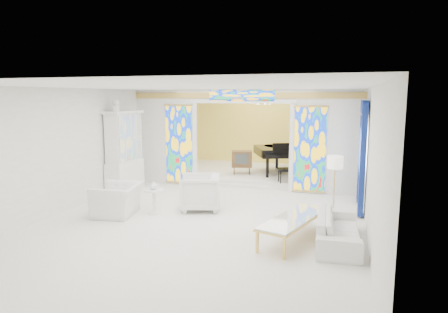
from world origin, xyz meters
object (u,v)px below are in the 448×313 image
(china_cabinet, at_px, (124,152))
(armchair_right, at_px, (200,192))
(grand_piano, at_px, (282,151))
(armchair_left, at_px, (118,200))
(sofa, at_px, (338,229))
(coffee_table, at_px, (294,219))
(tv_console, at_px, (242,159))

(china_cabinet, bearing_deg, armchair_right, -22.79)
(grand_piano, bearing_deg, armchair_left, -142.77)
(armchair_left, height_order, sofa, armchair_left)
(armchair_left, bearing_deg, coffee_table, 73.67)
(armchair_right, xyz_separation_m, sofa, (3.35, -1.39, -0.15))
(armchair_left, height_order, tv_console, tv_console)
(china_cabinet, xyz_separation_m, grand_piano, (4.11, 3.37, -0.24))
(armchair_right, xyz_separation_m, grand_piano, (1.29, 4.56, 0.48))
(china_cabinet, distance_m, coffee_table, 5.99)
(armchair_left, bearing_deg, china_cabinet, -163.17)
(coffee_table, bearing_deg, sofa, 3.66)
(china_cabinet, distance_m, sofa, 6.74)
(china_cabinet, bearing_deg, coffee_table, -26.22)
(china_cabinet, relative_size, coffee_table, 1.24)
(coffee_table, bearing_deg, armchair_right, 150.17)
(tv_console, bearing_deg, grand_piano, 12.81)
(sofa, xyz_separation_m, coffee_table, (-0.83, -0.05, 0.14))
(grand_piano, distance_m, tv_console, 1.43)
(sofa, xyz_separation_m, tv_console, (-3.31, 5.30, 0.40))
(sofa, relative_size, tv_console, 2.55)
(sofa, height_order, grand_piano, grand_piano)
(grand_piano, bearing_deg, sofa, -95.25)
(sofa, bearing_deg, armchair_left, 82.71)
(armchair_right, distance_m, grand_piano, 4.76)
(armchair_right, height_order, coffee_table, armchair_right)
(armchair_right, bearing_deg, grand_piano, 146.42)
(coffee_table, distance_m, tv_console, 5.90)
(tv_console, bearing_deg, sofa, -72.70)
(armchair_left, distance_m, grand_piano, 6.33)
(sofa, distance_m, tv_console, 6.26)
(coffee_table, relative_size, tv_console, 2.80)
(china_cabinet, relative_size, grand_piano, 0.88)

